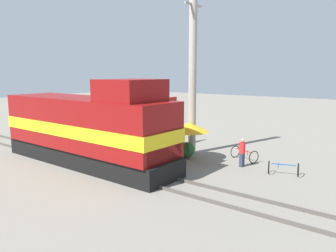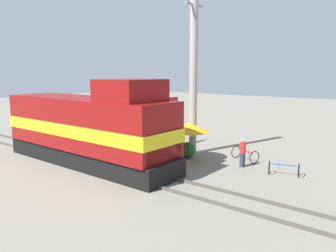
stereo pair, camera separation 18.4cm
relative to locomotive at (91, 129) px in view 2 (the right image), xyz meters
name	(u,v)px [view 2 (the right image)]	position (x,y,z in m)	size (l,w,h in m)	color
ground_plane	(139,177)	(0.00, -3.83, -2.10)	(120.00, 120.00, 0.00)	slate
rail_near	(130,179)	(-0.72, -3.83, -2.03)	(0.08, 39.77, 0.15)	#4C4742
rail_far	(149,172)	(0.72, -3.83, -2.03)	(0.08, 39.77, 0.15)	#4C4742
locomotive	(91,129)	(0.00, 0.00, 0.00)	(3.14, 12.25, 4.99)	black
utility_pole	(193,71)	(5.87, -3.13, 3.33)	(1.80, 0.51, 10.78)	#9E998E
vendor_umbrella	(190,127)	(4.35, -3.93, -0.05)	(2.45, 2.45, 2.33)	#4C4C4C
billboard_sign	(166,109)	(6.17, -0.68, 0.63)	(2.58, 0.12, 3.57)	#595959
shrub_cluster	(187,150)	(4.70, -3.53, -1.60)	(1.00, 1.00, 1.00)	#236028
person_bystander	(243,152)	(4.98, -7.16, -1.22)	(0.34, 0.34, 1.64)	#2D3347
bicycle	(245,154)	(6.32, -6.69, -1.71)	(1.31, 1.81, 0.76)	black
bicycle_spare	(284,169)	(4.88, -9.55, -1.74)	(1.14, 1.65, 0.70)	black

